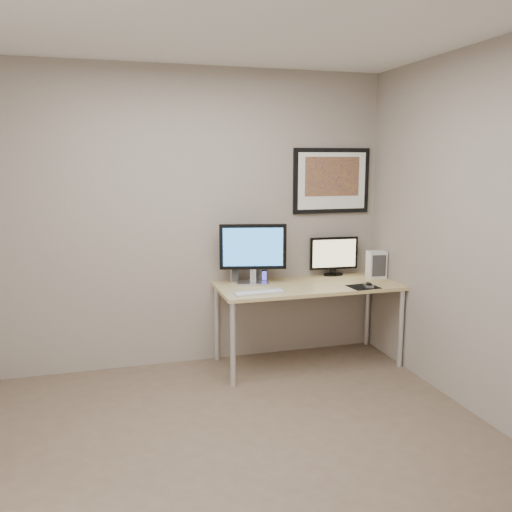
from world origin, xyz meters
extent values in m
plane|color=brown|center=(0.00, 0.00, 0.00)|extent=(3.60, 3.60, 0.00)
plane|color=white|center=(0.00, 0.00, 2.60)|extent=(3.60, 3.60, 0.00)
plane|color=gray|center=(0.00, 1.70, 1.30)|extent=(3.60, 0.00, 3.60)
plane|color=gray|center=(1.80, 0.00, 1.30)|extent=(0.00, 3.40, 3.40)
cube|color=#A28A4E|center=(1.00, 1.35, 0.71)|extent=(1.60, 0.70, 0.03)
cylinder|color=silver|center=(0.24, 1.04, 0.35)|extent=(0.04, 0.04, 0.70)
cylinder|color=silver|center=(0.24, 1.66, 0.35)|extent=(0.04, 0.04, 0.70)
cylinder|color=silver|center=(1.76, 1.04, 0.35)|extent=(0.04, 0.04, 0.70)
cylinder|color=silver|center=(1.76, 1.66, 0.35)|extent=(0.04, 0.04, 0.70)
cube|color=black|center=(1.35, 1.68, 1.62)|extent=(0.75, 0.03, 0.60)
cube|color=white|center=(1.35, 1.67, 1.62)|extent=(0.67, 0.00, 0.52)
cube|color=orange|center=(1.35, 1.66, 1.66)|extent=(0.54, 0.00, 0.36)
cube|color=#B1B1B6|center=(0.54, 1.49, 0.74)|extent=(0.31, 0.24, 0.02)
cube|color=#B1B1B6|center=(0.54, 1.49, 0.81)|extent=(0.06, 0.05, 0.12)
cube|color=black|center=(0.54, 1.49, 1.06)|extent=(0.58, 0.17, 0.40)
cube|color=#2566A4|center=(0.54, 1.47, 1.06)|extent=(0.51, 0.12, 0.33)
cube|color=black|center=(1.37, 1.64, 0.74)|extent=(0.20, 0.12, 0.02)
cube|color=black|center=(1.37, 1.64, 0.77)|extent=(0.05, 0.04, 0.04)
cube|color=black|center=(1.37, 1.64, 0.94)|extent=(0.47, 0.06, 0.31)
cube|color=tan|center=(1.37, 1.62, 0.94)|extent=(0.42, 0.03, 0.26)
cylinder|color=#B1B1B6|center=(0.39, 1.60, 0.83)|extent=(0.08, 0.08, 0.19)
cylinder|color=#B1B1B6|center=(0.60, 1.58, 0.82)|extent=(0.09, 0.09, 0.18)
cube|color=black|center=(0.65, 1.53, 0.79)|extent=(0.06, 0.06, 0.12)
cube|color=silver|center=(0.49, 1.15, 0.74)|extent=(0.43, 0.14, 0.01)
cube|color=black|center=(1.42, 1.12, 0.73)|extent=(0.26, 0.23, 0.00)
ellipsoid|color=black|center=(1.46, 1.10, 0.75)|extent=(0.10, 0.13, 0.04)
cube|color=silver|center=(1.71, 1.42, 0.86)|extent=(0.18, 0.14, 0.25)
camera|label=1|loc=(-0.73, -3.00, 1.81)|focal=38.00mm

